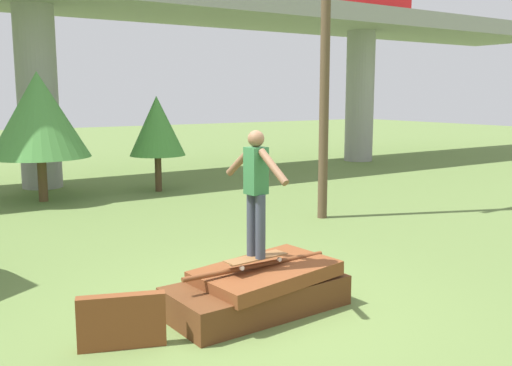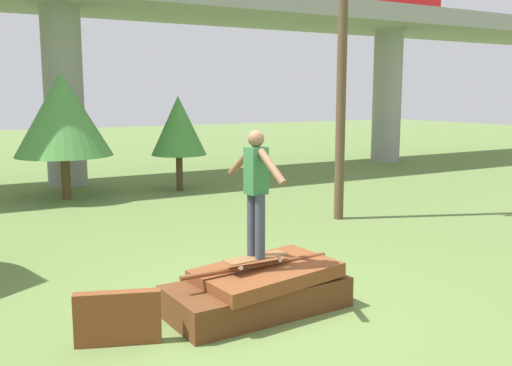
% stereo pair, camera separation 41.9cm
% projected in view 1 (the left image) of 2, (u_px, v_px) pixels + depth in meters
% --- Properties ---
extents(ground_plane, '(80.00, 80.00, 0.00)m').
position_uv_depth(ground_plane, '(257.00, 311.00, 6.97)').
color(ground_plane, olive).
extents(scrap_pile, '(2.23, 1.23, 0.60)m').
position_uv_depth(scrap_pile, '(259.00, 290.00, 6.95)').
color(scrap_pile, '#5B3319').
rests_on(scrap_pile, ground_plane).
extents(scrap_plank_loose, '(0.90, 0.43, 0.57)m').
position_uv_depth(scrap_plank_loose, '(122.00, 321.00, 5.91)').
color(scrap_plank_loose, brown).
rests_on(scrap_plank_loose, ground_plane).
extents(skateboard, '(0.83, 0.30, 0.09)m').
position_uv_depth(skateboard, '(256.00, 258.00, 6.84)').
color(skateboard, brown).
rests_on(skateboard, scrap_pile).
extents(skater, '(0.24, 1.13, 1.52)m').
position_uv_depth(skater, '(256.00, 185.00, 6.70)').
color(skater, '#383D4C').
rests_on(skater, skateboard).
extents(highway_overpass, '(44.00, 4.31, 5.64)m').
position_uv_depth(highway_overpass, '(32.00, 7.00, 15.45)').
color(highway_overpass, gray).
rests_on(highway_overpass, ground_plane).
extents(utility_pole, '(1.30, 0.20, 7.94)m').
position_uv_depth(utility_pole, '(326.00, 21.00, 11.59)').
color(utility_pole, brown).
rests_on(utility_pole, ground_plane).
extents(tree_behind_right, '(2.39, 2.39, 3.17)m').
position_uv_depth(tree_behind_right, '(39.00, 115.00, 13.77)').
color(tree_behind_right, brown).
rests_on(tree_behind_right, ground_plane).
extents(tree_mid_back, '(1.50, 1.50, 2.58)m').
position_uv_depth(tree_mid_back, '(157.00, 126.00, 15.28)').
color(tree_mid_back, '#4C3823').
rests_on(tree_mid_back, ground_plane).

